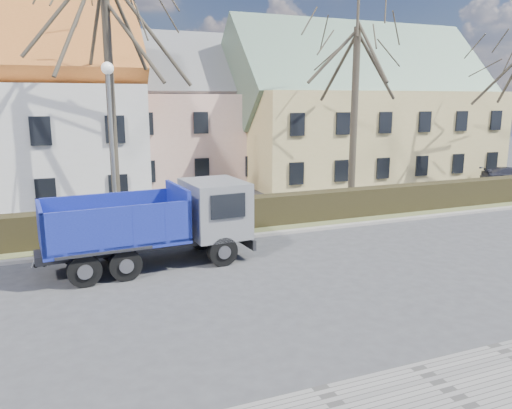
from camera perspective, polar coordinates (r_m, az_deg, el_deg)
name	(u,v)px	position (r m, az deg, el deg)	size (l,w,h in m)	color
ground	(221,285)	(15.29, -3.97, -9.13)	(120.00, 120.00, 0.00)	#3A393C
curb_far	(184,243)	(19.47, -8.21, -4.38)	(80.00, 0.30, 0.12)	gray
grass_strip	(175,233)	(20.98, -9.28, -3.26)	(80.00, 3.00, 0.10)	#565E34
hedge	(175,220)	(20.64, -9.21, -1.78)	(60.00, 0.90, 1.30)	black
building_pink	(184,122)	(34.64, -8.18, 9.35)	(10.80, 8.80, 8.00)	#DAAB9A
building_yellow	(360,117)	(36.77, 11.76, 9.75)	(18.80, 10.80, 8.50)	tan
tree_1	(110,79)	(22.22, -16.39, 13.62)	(9.20, 9.20, 12.65)	#373026
tree_2	(355,99)	(26.35, 11.23, 11.73)	(8.00, 8.00, 11.00)	#373026
dump_truck	(142,226)	(16.87, -12.89, -2.37)	(7.05, 2.62, 2.82)	navy
streetlight	(112,150)	(20.79, -16.10, 5.97)	(0.55, 0.55, 6.99)	gray
cart_frame	(34,260)	(18.17, -24.07, -5.81)	(0.60, 0.34, 0.55)	silver
parked_car_b	(511,175)	(37.20, 27.09, 2.98)	(1.52, 3.74, 1.08)	#242530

